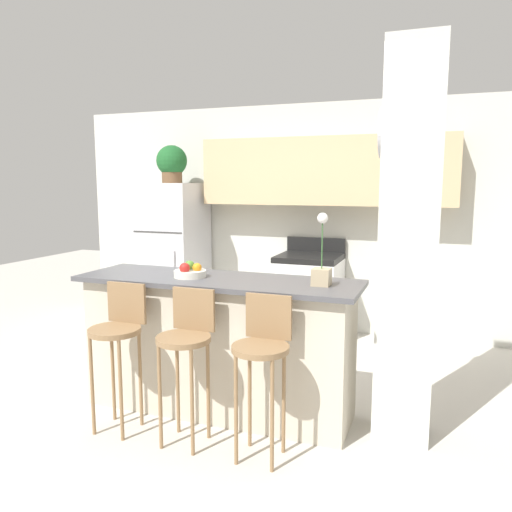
{
  "coord_description": "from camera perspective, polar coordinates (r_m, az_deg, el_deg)",
  "views": [
    {
      "loc": [
        1.49,
        -3.21,
        1.68
      ],
      "look_at": [
        0.0,
        0.8,
        1.05
      ],
      "focal_mm": 35.0,
      "sensor_mm": 36.0,
      "label": 1
    }
  ],
  "objects": [
    {
      "name": "potted_plant_on_fridge",
      "position": [
        5.91,
        -9.6,
        10.44
      ],
      "size": [
        0.35,
        0.35,
        0.43
      ],
      "color": "brown",
      "rests_on": "refrigerator"
    },
    {
      "name": "orchid_vase",
      "position": [
        3.34,
        7.52,
        -1.22
      ],
      "size": [
        0.12,
        0.12,
        0.48
      ],
      "color": "tan",
      "rests_on": "counter_bar"
    },
    {
      "name": "refrigerator",
      "position": [
        5.96,
        -9.35,
        0.14
      ],
      "size": [
        0.65,
        0.73,
        1.68
      ],
      "color": "silver",
      "rests_on": "ground_plane"
    },
    {
      "name": "bar_stool_mid",
      "position": [
        3.27,
        -7.97,
        -9.73
      ],
      "size": [
        0.35,
        0.35,
        1.0
      ],
      "color": "olive",
      "rests_on": "ground_plane"
    },
    {
      "name": "fruit_bowl",
      "position": [
        3.65,
        -7.56,
        -1.79
      ],
      "size": [
        0.24,
        0.24,
        0.11
      ],
      "color": "silver",
      "rests_on": "counter_bar"
    },
    {
      "name": "bar_stool_left",
      "position": [
        3.53,
        -15.48,
        -8.55
      ],
      "size": [
        0.35,
        0.35,
        1.0
      ],
      "color": "olive",
      "rests_on": "ground_plane"
    },
    {
      "name": "stove_range",
      "position": [
        5.47,
        6.05,
        -4.55
      ],
      "size": [
        0.66,
        0.64,
        1.07
      ],
      "color": "white",
      "rests_on": "ground_plane"
    },
    {
      "name": "counter_bar",
      "position": [
        3.72,
        -4.38,
        -10.04
      ],
      "size": [
        2.07,
        0.63,
        1.0
      ],
      "color": "beige",
      "rests_on": "ground_plane"
    },
    {
      "name": "bar_stool_right",
      "position": [
        3.07,
        0.75,
        -10.87
      ],
      "size": [
        0.35,
        0.35,
        1.0
      ],
      "color": "olive",
      "rests_on": "ground_plane"
    },
    {
      "name": "wall_back",
      "position": [
        5.62,
        6.34,
        6.48
      ],
      "size": [
        5.6,
        0.38,
        2.55
      ],
      "color": "silver",
      "rests_on": "ground_plane"
    },
    {
      "name": "ground_plane",
      "position": [
        3.91,
        -4.29,
        -17.08
      ],
      "size": [
        14.0,
        14.0,
        0.0
      ],
      "primitive_type": "plane",
      "color": "beige"
    },
    {
      "name": "pillar_right",
      "position": [
        3.32,
        17.06,
        1.13
      ],
      "size": [
        0.38,
        0.32,
        2.55
      ],
      "color": "silver",
      "rests_on": "ground_plane"
    }
  ]
}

